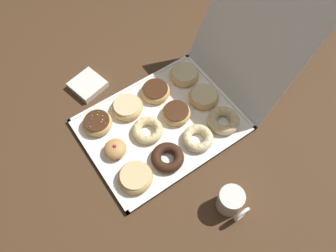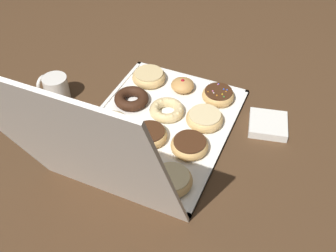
{
  "view_description": "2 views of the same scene",
  "coord_description": "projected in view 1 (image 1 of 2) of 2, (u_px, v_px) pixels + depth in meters",
  "views": [
    {
      "loc": [
        0.54,
        -0.34,
        1.12
      ],
      "look_at": [
        0.03,
        0.01,
        0.04
      ],
      "focal_mm": 35.98,
      "sensor_mm": 36.0,
      "label": 1
    },
    {
      "loc": [
        -0.4,
        0.84,
        0.9
      ],
      "look_at": [
        -0.04,
        0.03,
        0.05
      ],
      "focal_mm": 42.57,
      "sensor_mm": 36.0,
      "label": 2
    }
  ],
  "objects": [
    {
      "name": "chocolate_cake_ring_donut_5",
      "position": [
        168.0,
        158.0,
        1.19
      ],
      "size": [
        0.12,
        0.12,
        0.04
      ],
      "color": "#381E11",
      "rests_on": "donut_box"
    },
    {
      "name": "donut_box",
      "position": [
        161.0,
        125.0,
        1.28
      ],
      "size": [
        0.44,
        0.57,
        0.01
      ],
      "color": "white",
      "rests_on": "ground"
    },
    {
      "name": "sprinkle_donut_0",
      "position": [
        97.0,
        123.0,
        1.26
      ],
      "size": [
        0.11,
        0.11,
        0.04
      ],
      "color": "tan",
      "rests_on": "donut_box"
    },
    {
      "name": "ground_plane",
      "position": [
        161.0,
        126.0,
        1.29
      ],
      "size": [
        3.0,
        3.0,
        0.0
      ],
      "primitive_type": "plane",
      "color": "#4C331E"
    },
    {
      "name": "glazed_ring_donut_2",
      "position": [
        135.0,
        177.0,
        1.15
      ],
      "size": [
        0.12,
        0.12,
        0.04
      ],
      "color": "#E5B770",
      "rests_on": "donut_box"
    },
    {
      "name": "glazed_ring_donut_9",
      "position": [
        184.0,
        74.0,
        1.37
      ],
      "size": [
        0.12,
        0.12,
        0.04
      ],
      "color": "#E5B770",
      "rests_on": "donut_box"
    },
    {
      "name": "coffee_mug",
      "position": [
        231.0,
        201.0,
        1.09
      ],
      "size": [
        0.1,
        0.08,
        0.09
      ],
      "color": "white",
      "rests_on": "ground"
    },
    {
      "name": "cruller_donut_11",
      "position": [
        224.0,
        120.0,
        1.26
      ],
      "size": [
        0.12,
        0.12,
        0.04
      ],
      "color": "#EACC8C",
      "rests_on": "donut_box"
    },
    {
      "name": "glazed_ring_donut_3",
      "position": [
        127.0,
        107.0,
        1.29
      ],
      "size": [
        0.12,
        0.12,
        0.04
      ],
      "color": "#E5B770",
      "rests_on": "donut_box"
    },
    {
      "name": "jelly_filled_donut_1",
      "position": [
        115.0,
        148.0,
        1.2
      ],
      "size": [
        0.08,
        0.08,
        0.05
      ],
      "color": "tan",
      "rests_on": "donut_box"
    },
    {
      "name": "box_lid_open",
      "position": [
        256.0,
        29.0,
        1.16
      ],
      "size": [
        0.44,
        0.23,
        0.55
      ],
      "primitive_type": "cube",
      "rotation": [
        1.19,
        0.0,
        0.0
      ],
      "color": "white",
      "rests_on": "ground"
    },
    {
      "name": "chocolate_frosted_donut_7",
      "position": [
        176.0,
        113.0,
        1.28
      ],
      "size": [
        0.11,
        0.11,
        0.04
      ],
      "color": "tan",
      "rests_on": "donut_box"
    },
    {
      "name": "cruller_donut_4",
      "position": [
        147.0,
        129.0,
        1.25
      ],
      "size": [
        0.12,
        0.12,
        0.03
      ],
      "color": "#EACC8C",
      "rests_on": "donut_box"
    },
    {
      "name": "chocolate_frosted_donut_6",
      "position": [
        156.0,
        91.0,
        1.33
      ],
      "size": [
        0.11,
        0.11,
        0.04
      ],
      "color": "tan",
      "rests_on": "donut_box"
    },
    {
      "name": "napkin_stack",
      "position": [
        88.0,
        85.0,
        1.36
      ],
      "size": [
        0.14,
        0.14,
        0.03
      ],
      "primitive_type": "cube",
      "rotation": [
        0.0,
        0.0,
        0.23
      ],
      "color": "white",
      "rests_on": "ground"
    },
    {
      "name": "cruller_donut_8",
      "position": [
        198.0,
        138.0,
        1.23
      ],
      "size": [
        0.11,
        0.11,
        0.04
      ],
      "color": "beige",
      "rests_on": "donut_box"
    },
    {
      "name": "glazed_ring_donut_10",
      "position": [
        204.0,
        96.0,
        1.32
      ],
      "size": [
        0.12,
        0.12,
        0.04
      ],
      "color": "tan",
      "rests_on": "donut_box"
    }
  ]
}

